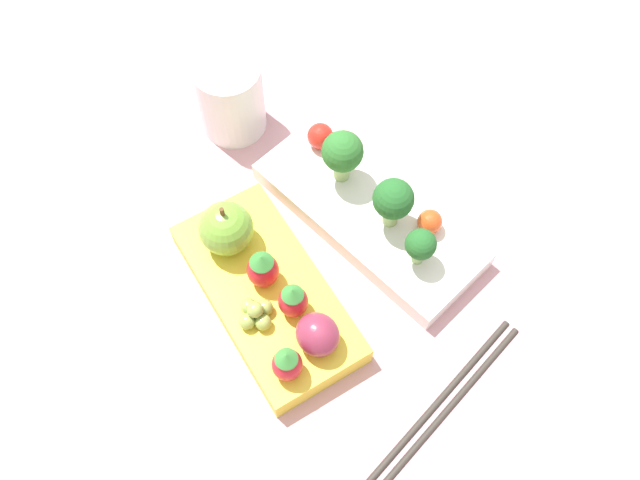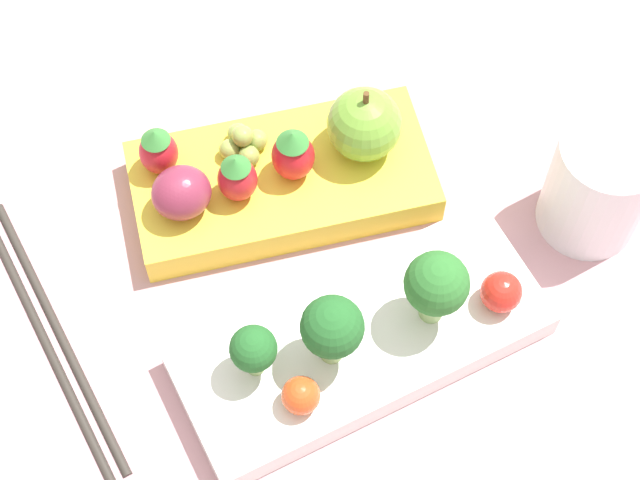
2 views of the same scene
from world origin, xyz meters
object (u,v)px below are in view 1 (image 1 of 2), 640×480
at_px(cherry_tomato_1, 430,222).
at_px(strawberry_1, 287,364).
at_px(cherry_tomato_0, 320,136).
at_px(broccoli_floret_1, 421,245).
at_px(broccoli_floret_0, 342,153).
at_px(apple, 226,228).
at_px(strawberry_2, 293,300).
at_px(strawberry_0, 260,265).
at_px(plum, 318,334).
at_px(grape_cluster, 256,313).
at_px(bento_box_savoury, 369,214).
at_px(broccoli_floret_2, 393,200).
at_px(drinking_cup, 231,98).
at_px(bento_box_fruit, 268,293).
at_px(chopsticks_pair, 438,412).

relative_size(cherry_tomato_1, strawberry_1, 0.59).
bearing_deg(cherry_tomato_0, broccoli_floret_1, -7.06).
relative_size(broccoli_floret_0, broccoli_floret_1, 1.39).
relative_size(apple, strawberry_2, 1.45).
distance_m(broccoli_floret_0, strawberry_0, 0.13).
distance_m(strawberry_2, plum, 0.04).
distance_m(broccoli_floret_0, broccoli_floret_1, 0.11).
height_order(plum, grape_cluster, plum).
bearing_deg(bento_box_savoury, cherry_tomato_0, 170.85).
bearing_deg(strawberry_1, broccoli_floret_0, 125.11).
height_order(broccoli_floret_2, strawberry_2, broccoli_floret_2).
distance_m(broccoli_floret_2, plum, 0.14).
relative_size(cherry_tomato_0, grape_cluster, 0.77).
relative_size(broccoli_floret_2, drinking_cup, 0.69).
xyz_separation_m(strawberry_0, strawberry_1, (0.08, -0.04, -0.00)).
distance_m(bento_box_fruit, broccoli_floret_1, 0.14).
xyz_separation_m(broccoli_floret_2, strawberry_0, (-0.03, -0.13, -0.01)).
bearing_deg(grape_cluster, broccoli_floret_2, 88.19).
height_order(apple, plum, apple).
bearing_deg(broccoli_floret_2, broccoli_floret_0, -179.83).
height_order(strawberry_1, plum, strawberry_1).
bearing_deg(cherry_tomato_1, strawberry_1, -83.83).
bearing_deg(broccoli_floret_0, drinking_cup, -167.38).
bearing_deg(grape_cluster, chopsticks_pair, 22.38).
xyz_separation_m(bento_box_savoury, strawberry_1, (0.07, -0.16, 0.03)).
bearing_deg(strawberry_0, cherry_tomato_1, 67.21).
bearing_deg(strawberry_0, broccoli_floret_0, 104.88).
xyz_separation_m(strawberry_2, chopsticks_pair, (0.14, 0.04, -0.04)).
distance_m(broccoli_floret_1, plum, 0.12).
bearing_deg(drinking_cup, broccoli_floret_1, 4.72).
relative_size(broccoli_floret_2, chopsticks_pair, 0.27).
xyz_separation_m(broccoli_floret_0, drinking_cup, (-0.13, -0.03, -0.02)).
relative_size(strawberry_0, grape_cluster, 1.28).
bearing_deg(bento_box_savoury, grape_cluster, -83.56).
relative_size(bento_box_fruit, strawberry_1, 5.38).
bearing_deg(cherry_tomato_0, plum, -41.95).
distance_m(broccoli_floret_0, strawberry_2, 0.15).
relative_size(bento_box_fruit, cherry_tomato_1, 9.14).
bearing_deg(broccoli_floret_0, broccoli_floret_2, 0.17).
bearing_deg(cherry_tomato_1, drinking_cup, -167.36).
bearing_deg(broccoli_floret_2, plum, -70.35).
bearing_deg(broccoli_floret_0, strawberry_1, -54.89).
xyz_separation_m(broccoli_floret_1, strawberry_1, (0.00, -0.15, -0.00)).
distance_m(strawberry_0, chopsticks_pair, 0.19).
xyz_separation_m(cherry_tomato_1, strawberry_0, (-0.06, -0.15, 0.01)).
relative_size(bento_box_fruit, strawberry_0, 4.88).
bearing_deg(strawberry_2, chopsticks_pair, 14.11).
xyz_separation_m(broccoli_floret_1, cherry_tomato_1, (-0.02, 0.03, -0.02)).
height_order(apple, chopsticks_pair, apple).
bearing_deg(strawberry_1, drinking_cup, 151.38).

